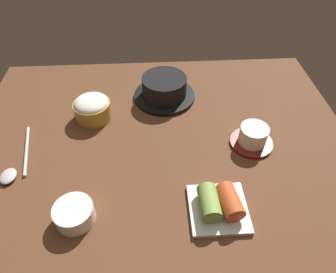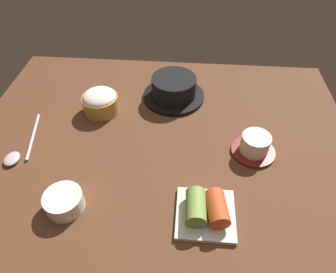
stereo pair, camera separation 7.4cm
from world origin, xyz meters
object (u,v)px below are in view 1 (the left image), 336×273
at_px(stone_pot, 164,88).
at_px(kimchi_plate, 219,205).
at_px(spoon, 15,167).
at_px(side_bowl_near, 74,214).
at_px(tea_cup_with_saucer, 253,137).
at_px(rice_bowl, 92,108).

distance_m(stone_pot, kimchi_plate, 0.41).
distance_m(kimchi_plate, spoon, 0.48).
bearing_deg(kimchi_plate, spoon, 163.07).
relative_size(kimchi_plate, side_bowl_near, 1.49).
bearing_deg(stone_pot, side_bowl_near, -116.84).
height_order(tea_cup_with_saucer, side_bowl_near, tea_cup_with_saucer).
bearing_deg(tea_cup_with_saucer, rice_bowl, 162.71).
bearing_deg(rice_bowl, side_bowl_near, -90.08).
relative_size(kimchi_plate, spoon, 0.64).
bearing_deg(tea_cup_with_saucer, kimchi_plate, -122.41).
bearing_deg(spoon, tea_cup_with_saucer, 4.72).
bearing_deg(tea_cup_with_saucer, stone_pot, 135.53).
bearing_deg(side_bowl_near, stone_pot, 63.16).
relative_size(stone_pot, spoon, 0.96).
xyz_separation_m(rice_bowl, side_bowl_near, (-0.00, -0.32, -0.01)).
relative_size(stone_pot, kimchi_plate, 1.50).
distance_m(rice_bowl, spoon, 0.24).
distance_m(tea_cup_with_saucer, side_bowl_near, 0.46).
height_order(rice_bowl, side_bowl_near, rice_bowl).
distance_m(rice_bowl, tea_cup_with_saucer, 0.43).
bearing_deg(side_bowl_near, kimchi_plate, 0.66).
relative_size(stone_pot, rice_bowl, 1.81).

